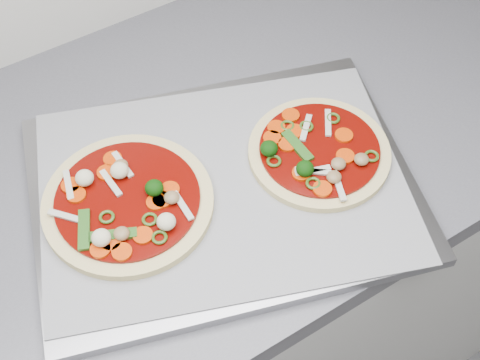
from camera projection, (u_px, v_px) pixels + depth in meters
baking_tray at (223, 189)px, 0.89m from camera, size 0.58×0.50×0.02m
parchment at (223, 184)px, 0.88m from camera, size 0.57×0.49×0.00m
pizza_left at (127, 202)px, 0.85m from camera, size 0.30×0.30×0.04m
pizza_right at (318, 152)px, 0.90m from camera, size 0.25×0.25×0.03m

